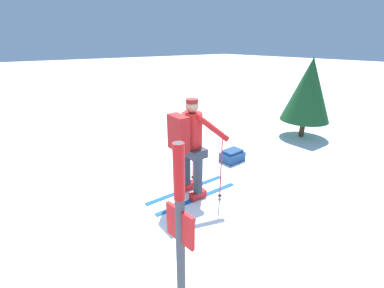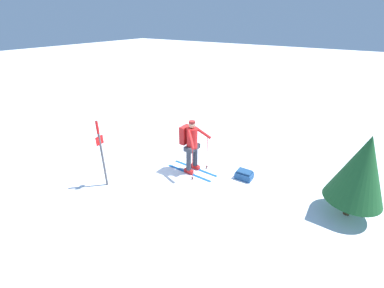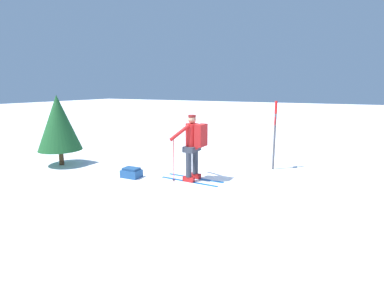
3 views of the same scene
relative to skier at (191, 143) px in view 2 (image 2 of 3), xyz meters
The scene contains 5 objects.
ground_plane 1.02m from the skier, 34.74° to the left, with size 80.00×80.00×0.00m, color white.
skier is the anchor object (origin of this frame).
dropped_backpack 1.87m from the skier, 161.60° to the right, with size 0.50×0.37×0.26m.
trail_marker 2.55m from the skier, 51.50° to the left, with size 0.07×0.24×1.98m.
pine_tree 4.35m from the skier, behind, with size 1.28×1.28×2.14m.
Camera 2 is at (-4.12, 5.55, 4.37)m, focal length 24.00 mm.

